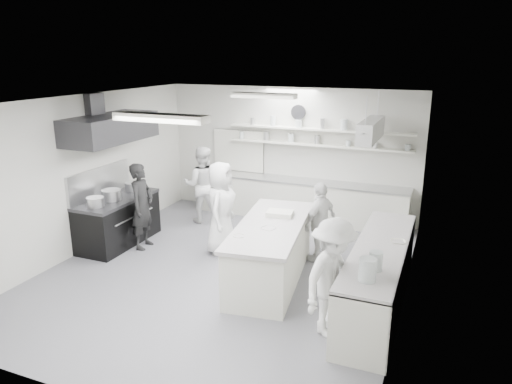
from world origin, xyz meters
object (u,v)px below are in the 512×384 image
at_px(back_counter, 297,200).
at_px(cook_stove, 142,206).
at_px(cook_back, 202,185).
at_px(prep_island, 271,253).
at_px(stove, 118,222).
at_px(right_counter, 378,278).

distance_m(back_counter, cook_stove, 3.64).
distance_m(back_counter, cook_back, 2.22).
distance_m(prep_island, cook_back, 3.31).
xyz_separation_m(stove, right_counter, (5.25, -0.60, 0.02)).
xyz_separation_m(back_counter, right_counter, (2.35, -3.40, 0.01)).
xyz_separation_m(right_counter, prep_island, (-1.83, 0.25, 0.01)).
relative_size(stove, prep_island, 0.70).
xyz_separation_m(back_counter, prep_island, (0.52, -3.15, 0.02)).
bearing_deg(cook_stove, right_counter, -103.79).
bearing_deg(cook_back, cook_stove, 54.52).
distance_m(back_counter, right_counter, 4.13).
height_order(stove, cook_stove, cook_stove).
height_order(right_counter, cook_stove, cook_stove).
bearing_deg(cook_back, right_counter, 126.35).
distance_m(stove, back_counter, 4.03).
relative_size(back_counter, right_counter, 1.52).
bearing_deg(cook_stove, back_counter, -45.86).
bearing_deg(right_counter, cook_back, 150.66).
bearing_deg(right_counter, cook_stove, 172.46).
bearing_deg(stove, prep_island, -5.92).
xyz_separation_m(prep_island, cook_stove, (-2.83, 0.37, 0.38)).
xyz_separation_m(stove, cook_back, (0.95, 1.82, 0.42)).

